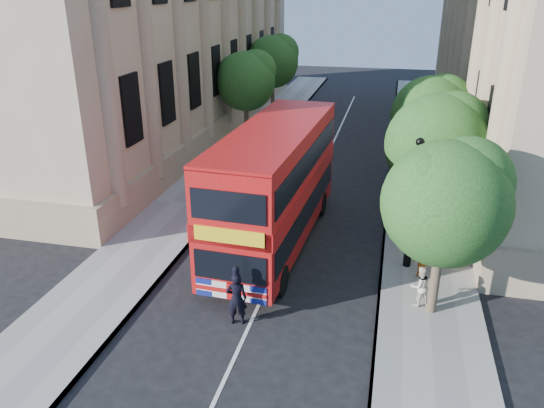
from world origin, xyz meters
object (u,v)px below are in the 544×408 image
Objects in this scene: police_constable at (237,299)px; woman_pedestrian at (420,286)px; lamp_post at (413,209)px; box_van at (268,166)px; double_decker_bus at (275,183)px.

woman_pedestrian is (5.80, 2.27, -0.07)m from police_constable.
box_van is at bearing 135.92° from lamp_post.
double_decker_bus is 7.16m from woman_pedestrian.
lamp_post is at bearing -108.95° from woman_pedestrian.
lamp_post is 7.55m from police_constable.
police_constable is 6.23m from woman_pedestrian.
lamp_post is 0.47× the size of double_decker_bus.
double_decker_bus is (-5.50, 0.89, 0.25)m from lamp_post.
police_constable is at bearing -137.34° from lamp_post.
double_decker_bus is 7.49× the size of woman_pedestrian.
box_van is 12.44m from woman_pedestrian.
box_van is at bearing -78.68° from woman_pedestrian.
box_van is (-1.79, 6.17, -1.40)m from double_decker_bus.
lamp_post reaches higher than box_van.
box_van reaches higher than police_constable.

